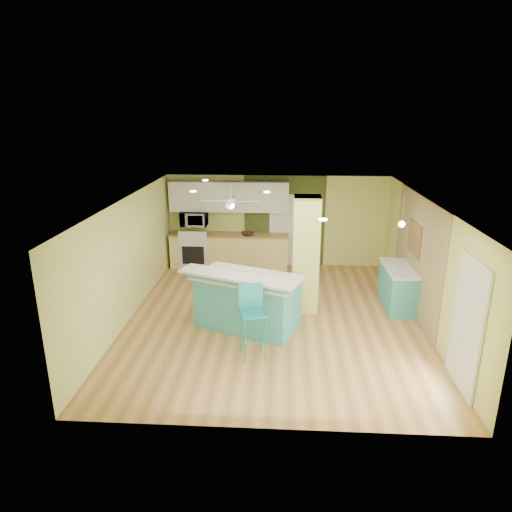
{
  "coord_description": "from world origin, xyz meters",
  "views": [
    {
      "loc": [
        0.15,
        -8.73,
        4.18
      ],
      "look_at": [
        -0.4,
        0.4,
        1.23
      ],
      "focal_mm": 32.0,
      "sensor_mm": 36.0,
      "label": 1
    }
  ],
  "objects_px": {
    "peninsula": "(247,300)",
    "side_counter": "(397,287)",
    "bar_stool": "(252,309)",
    "fruit_bowl": "(247,234)",
    "canister": "(248,274)"
  },
  "relations": [
    {
      "from": "fruit_bowl",
      "to": "peninsula",
      "type": "bearing_deg",
      "value": -85.68
    },
    {
      "from": "side_counter",
      "to": "fruit_bowl",
      "type": "height_order",
      "value": "fruit_bowl"
    },
    {
      "from": "bar_stool",
      "to": "canister",
      "type": "distance_m",
      "value": 0.98
    },
    {
      "from": "bar_stool",
      "to": "fruit_bowl",
      "type": "bearing_deg",
      "value": 79.44
    },
    {
      "from": "bar_stool",
      "to": "side_counter",
      "type": "xyz_separation_m",
      "value": [
        3.05,
        2.28,
        -0.42
      ]
    },
    {
      "from": "side_counter",
      "to": "fruit_bowl",
      "type": "relative_size",
      "value": 4.13
    },
    {
      "from": "peninsula",
      "to": "fruit_bowl",
      "type": "relative_size",
      "value": 7.28
    },
    {
      "from": "bar_stool",
      "to": "side_counter",
      "type": "distance_m",
      "value": 3.83
    },
    {
      "from": "peninsula",
      "to": "fruit_bowl",
      "type": "distance_m",
      "value": 3.58
    },
    {
      "from": "bar_stool",
      "to": "fruit_bowl",
      "type": "height_order",
      "value": "bar_stool"
    },
    {
      "from": "bar_stool",
      "to": "side_counter",
      "type": "bearing_deg",
      "value": 20.78
    },
    {
      "from": "fruit_bowl",
      "to": "canister",
      "type": "bearing_deg",
      "value": -85.47
    },
    {
      "from": "peninsula",
      "to": "fruit_bowl",
      "type": "height_order",
      "value": "peninsula"
    },
    {
      "from": "peninsula",
      "to": "side_counter",
      "type": "bearing_deg",
      "value": 42.85
    },
    {
      "from": "peninsula",
      "to": "canister",
      "type": "bearing_deg",
      "value": -58.13
    }
  ]
}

